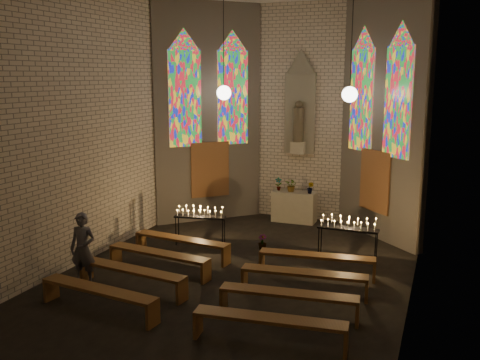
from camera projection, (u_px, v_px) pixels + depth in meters
name	position (u px, v px, depth m)	size (l,w,h in m)	color
floor	(231.00, 279.00, 12.58)	(12.00, 12.00, 0.00)	black
room	(276.00, 112.00, 14.94)	(8.22, 12.43, 7.00)	beige
altar	(294.00, 207.00, 17.46)	(1.40, 0.60, 1.00)	#B7B096
flower_vase_left	(278.00, 184.00, 17.53)	(0.23, 0.15, 0.43)	#4C723F
flower_vase_center	(292.00, 185.00, 17.31)	(0.39, 0.34, 0.44)	#4C723F
flower_vase_right	(310.00, 188.00, 17.05)	(0.22, 0.17, 0.39)	#4C723F
aisle_flower_pot	(262.00, 242.00, 14.70)	(0.24, 0.24, 0.42)	#4C723F
votive_stand_left	(200.00, 214.00, 14.96)	(1.47, 0.61, 1.05)	black
votive_stand_right	(348.00, 226.00, 13.59)	(1.54, 0.38, 1.13)	black
pew_left_0	(182.00, 241.00, 14.04)	(2.78, 0.70, 0.53)	brown
pew_right_0	(317.00, 258.00, 12.75)	(2.78, 0.70, 0.53)	brown
pew_left_1	(159.00, 256.00, 12.95)	(2.78, 0.70, 0.53)	brown
pew_right_1	(304.00, 276.00, 11.65)	(2.78, 0.70, 0.53)	brown
pew_left_2	(131.00, 272.00, 11.85)	(2.78, 0.70, 0.53)	brown
pew_right_2	(289.00, 296.00, 10.56)	(2.78, 0.70, 0.53)	brown
pew_left_3	(99.00, 292.00, 10.75)	(2.78, 0.70, 0.53)	brown
pew_right_3	(270.00, 322.00, 9.46)	(2.78, 0.70, 0.53)	brown
visitor	(83.00, 249.00, 12.19)	(0.61, 0.40, 1.67)	#53545E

